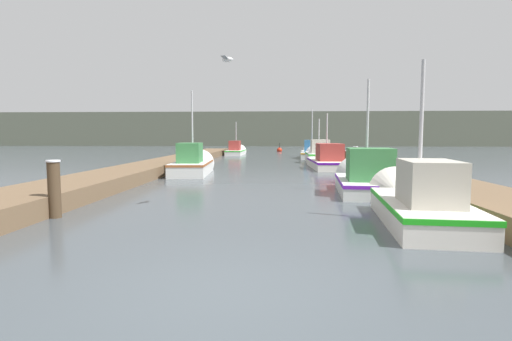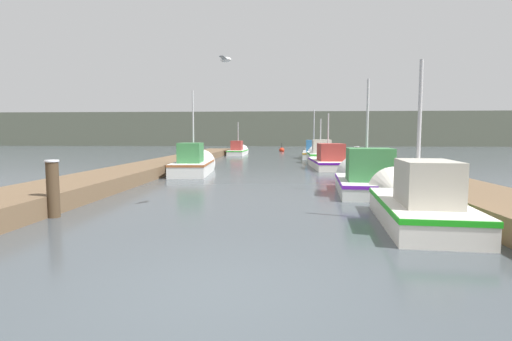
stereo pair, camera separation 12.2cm
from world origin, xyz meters
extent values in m
plane|color=#3D4449|center=(0.00, 0.00, 0.00)|extent=(200.00, 200.00, 0.00)
cube|color=brown|center=(-5.62, 16.00, 0.25)|extent=(2.22, 40.00, 0.49)
cube|color=brown|center=(5.62, 16.00, 0.25)|extent=(2.22, 40.00, 0.49)
cube|color=#565B4C|center=(0.00, 69.43, 2.86)|extent=(120.00, 16.00, 5.71)
cube|color=silver|center=(3.61, 3.94, 0.26)|extent=(1.89, 3.98, 0.51)
cube|color=green|center=(3.61, 3.94, 0.45)|extent=(1.92, 4.02, 0.10)
cone|color=silver|center=(3.83, 6.36, 0.26)|extent=(1.55, 1.12, 1.47)
cube|color=#B2AD9E|center=(3.56, 3.46, 0.95)|extent=(1.12, 1.59, 0.86)
cylinder|color=#B2B2B7|center=(3.64, 4.23, 1.98)|extent=(0.08, 0.08, 2.92)
cube|color=silver|center=(3.47, 8.44, 0.24)|extent=(2.08, 3.82, 0.47)
cube|color=purple|center=(3.47, 8.44, 0.41)|extent=(2.12, 3.85, 0.10)
cone|color=silver|center=(3.65, 10.73, 0.24)|extent=(1.77, 1.04, 1.70)
cube|color=#387A42|center=(3.43, 7.98, 0.97)|extent=(1.44, 1.42, 0.99)
cylinder|color=#B2B2B7|center=(3.49, 8.71, 2.06)|extent=(0.08, 0.08, 3.18)
cube|color=silver|center=(-3.49, 14.21, 0.30)|extent=(1.84, 4.24, 0.60)
cube|color=#A3572D|center=(-3.49, 14.21, 0.54)|extent=(1.88, 4.27, 0.10)
cone|color=silver|center=(-3.66, 16.79, 0.30)|extent=(1.57, 1.12, 1.51)
cube|color=#387A42|center=(-3.46, 13.69, 1.05)|extent=(1.11, 1.60, 0.90)
cylinder|color=#B2B2B7|center=(-3.51, 14.52, 2.29)|extent=(0.08, 0.08, 3.37)
cube|color=silver|center=(3.37, 18.17, 0.24)|extent=(1.94, 5.17, 0.48)
cube|color=#540D9B|center=(3.37, 18.17, 0.42)|extent=(1.97, 5.21, 0.10)
cone|color=silver|center=(3.26, 21.36, 0.24)|extent=(1.72, 1.34, 1.67)
cube|color=#99332D|center=(3.40, 17.53, 0.94)|extent=(1.35, 1.95, 0.92)
cylinder|color=#B2B2B7|center=(3.36, 18.55, 1.78)|extent=(0.08, 0.08, 2.61)
cube|color=silver|center=(3.37, 22.81, 0.33)|extent=(1.70, 4.40, 0.66)
cube|color=#1E8E1C|center=(3.37, 22.81, 0.60)|extent=(1.73, 4.43, 0.10)
cone|color=silver|center=(3.39, 25.41, 0.33)|extent=(1.59, 0.84, 1.58)
cube|color=#B2AD9E|center=(3.36, 22.26, 1.11)|extent=(1.19, 1.47, 0.90)
cylinder|color=#B2B2B7|center=(3.37, 23.14, 1.82)|extent=(0.08, 0.08, 2.30)
cube|color=silver|center=(3.30, 27.94, 0.26)|extent=(2.05, 5.04, 0.52)
cube|color=#B1790E|center=(3.30, 27.94, 0.46)|extent=(2.08, 5.07, 0.10)
cone|color=silver|center=(3.50, 30.89, 0.26)|extent=(1.70, 1.09, 1.63)
cube|color=#2D6699|center=(3.26, 27.32, 0.99)|extent=(1.31, 1.57, 0.95)
cylinder|color=#B2B2B7|center=(3.33, 28.31, 2.25)|extent=(0.08, 0.08, 3.46)
cube|color=silver|center=(-3.38, 32.55, 0.24)|extent=(1.54, 4.25, 0.48)
cube|color=green|center=(-3.38, 32.55, 0.42)|extent=(1.57, 4.28, 0.10)
cone|color=silver|center=(-3.30, 35.10, 0.24)|extent=(1.36, 0.93, 1.33)
cube|color=#99332D|center=(-3.40, 32.02, 0.91)|extent=(0.99, 1.50, 0.86)
cylinder|color=#B2B2B7|center=(-3.37, 32.87, 1.78)|extent=(0.08, 0.08, 2.60)
cylinder|color=#473523|center=(-4.43, 4.18, 0.63)|extent=(0.27, 0.27, 1.27)
cylinder|color=silver|center=(-4.43, 4.18, 1.29)|extent=(0.31, 0.31, 0.04)
cylinder|color=#473523|center=(4.42, 15.54, 0.63)|extent=(0.23, 0.23, 1.27)
cylinder|color=silver|center=(4.42, 15.54, 1.29)|extent=(0.26, 0.26, 0.04)
cylinder|color=#473523|center=(4.51, 18.99, 0.47)|extent=(0.22, 0.22, 0.93)
cylinder|color=silver|center=(4.51, 18.99, 0.95)|extent=(0.25, 0.25, 0.04)
sphere|color=red|center=(0.72, 40.48, 0.16)|extent=(0.58, 0.58, 0.58)
cylinder|color=black|center=(0.72, 40.48, 0.70)|extent=(0.06, 0.06, 0.50)
ellipsoid|color=white|center=(-0.64, 5.41, 3.70)|extent=(0.31, 0.21, 0.12)
cube|color=gray|center=(-0.68, 5.28, 3.72)|extent=(0.19, 0.29, 0.07)
cube|color=gray|center=(-0.61, 5.54, 3.72)|extent=(0.19, 0.29, 0.07)
camera|label=1|loc=(0.62, -4.45, 1.87)|focal=28.00mm
camera|label=2|loc=(0.74, -4.45, 1.87)|focal=28.00mm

